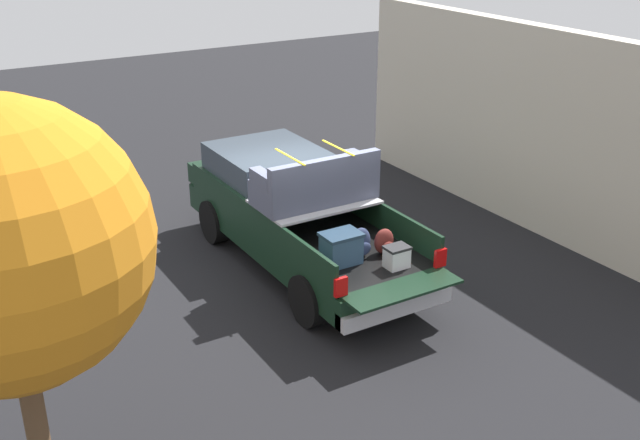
# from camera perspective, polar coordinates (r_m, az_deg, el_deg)

# --- Properties ---
(ground_plane) EXTENTS (40.00, 40.00, 0.00)m
(ground_plane) POSITION_cam_1_polar(r_m,az_deg,el_deg) (13.36, -1.33, -3.47)
(ground_plane) COLOR black
(pickup_truck) EXTENTS (6.05, 2.06, 2.23)m
(pickup_truck) POSITION_cam_1_polar(r_m,az_deg,el_deg) (13.24, -2.12, 0.80)
(pickup_truck) COLOR black
(pickup_truck) RESTS_ON ground_plane
(building_facade) EXTENTS (10.34, 0.36, 3.85)m
(building_facade) POSITION_cam_1_polar(r_m,az_deg,el_deg) (14.86, 16.49, 6.35)
(building_facade) COLOR beige
(building_facade) RESTS_ON ground_plane
(tree_background) EXTENTS (2.73, 2.73, 4.49)m
(tree_background) POSITION_cam_1_polar(r_m,az_deg,el_deg) (7.36, -22.72, -1.82)
(tree_background) COLOR brown
(tree_background) RESTS_ON ground_plane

